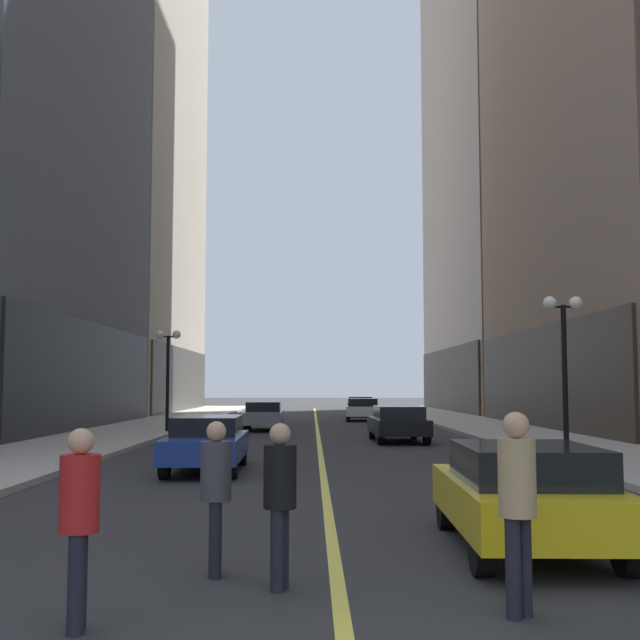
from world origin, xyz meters
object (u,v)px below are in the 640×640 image
object	(u,v)px
car_yellow	(524,493)
street_lamp_left_far	(168,358)
car_white	(362,409)
pedestrian_with_orange_bag	(216,486)
car_grey	(264,415)
pedestrian_in_red_jacket	(79,512)
street_lamp_right_mid	(564,340)
car_blue	(207,441)
car_black	(398,422)
pedestrian_in_black_coat	(280,492)
car_green	(360,406)
pedestrian_in_tan_trench	(517,496)

from	to	relation	value
car_yellow	street_lamp_left_far	xyz separation A→B (m)	(-8.81, 23.88, 2.54)
car_white	pedestrian_with_orange_bag	size ratio (longest dim) A/B	2.51
car_yellow	car_grey	size ratio (longest dim) A/B	0.96
pedestrian_in_red_jacket	street_lamp_right_mid	xyz separation A→B (m)	(8.64, 14.07, 2.27)
car_blue	pedestrian_with_orange_bag	distance (m)	10.77
car_black	street_lamp_left_far	world-z (taller)	street_lamp_left_far
car_grey	car_white	world-z (taller)	same
car_black	pedestrian_in_black_coat	xyz separation A→B (m)	(-3.52, -21.32, 0.26)
car_blue	car_white	bearing A→B (deg)	78.75
car_grey	street_lamp_left_far	distance (m)	5.70
pedestrian_in_red_jacket	street_lamp_right_mid	bearing A→B (deg)	58.45
street_lamp_left_far	street_lamp_right_mid	bearing A→B (deg)	-45.63
car_blue	car_white	xyz separation A→B (m)	(5.55, 27.90, 0.00)
car_green	car_blue	bearing A→B (deg)	-99.52
pedestrian_in_tan_trench	street_lamp_left_far	distance (m)	28.03
car_green	pedestrian_with_orange_bag	xyz separation A→B (m)	(-4.36, -45.49, 0.25)
car_grey	pedestrian_with_orange_bag	distance (m)	28.51
pedestrian_in_black_coat	pedestrian_in_red_jacket	distance (m)	2.15
car_green	pedestrian_in_black_coat	world-z (taller)	pedestrian_in_black_coat
car_black	car_green	world-z (taller)	same
car_yellow	street_lamp_left_far	bearing A→B (deg)	110.25
car_black	pedestrian_with_orange_bag	world-z (taller)	pedestrian_with_orange_bag
car_black	street_lamp_right_mid	distance (m)	9.64
pedestrian_in_black_coat	street_lamp_right_mid	size ratio (longest dim) A/B	0.38
car_black	pedestrian_in_black_coat	bearing A→B (deg)	-99.38
car_white	car_grey	bearing A→B (deg)	-117.48
pedestrian_with_orange_bag	pedestrian_in_black_coat	bearing A→B (deg)	-38.48
street_lamp_left_far	street_lamp_right_mid	distance (m)	18.31
car_yellow	pedestrian_in_red_jacket	distance (m)	5.70
car_yellow	car_blue	distance (m)	10.71
car_black	car_white	world-z (taller)	same
car_black	car_green	xyz separation A→B (m)	(0.11, 24.75, -0.00)
car_black	street_lamp_right_mid	world-z (taller)	street_lamp_right_mid
street_lamp_left_far	car_blue	bearing A→B (deg)	-76.11
car_green	car_black	bearing A→B (deg)	-90.26
car_grey	pedestrian_in_tan_trench	bearing A→B (deg)	-82.27
car_green	street_lamp_right_mid	xyz separation A→B (m)	(3.36, -33.37, 2.54)
car_yellow	car_green	size ratio (longest dim) A/B	0.93
car_white	street_lamp_right_mid	world-z (taller)	street_lamp_right_mid
car_black	pedestrian_in_red_jacket	xyz separation A→B (m)	(-5.17, -22.70, 0.27)
car_white	pedestrian_in_red_jacket	xyz separation A→B (m)	(-4.99, -40.52, 0.27)
car_white	car_green	distance (m)	6.93
car_grey	pedestrian_with_orange_bag	bearing A→B (deg)	-87.63
car_grey	car_black	bearing A→B (deg)	-55.00
car_grey	pedestrian_in_red_jacket	world-z (taller)	pedestrian_in_red_jacket
car_grey	street_lamp_right_mid	size ratio (longest dim) A/B	0.97
car_green	pedestrian_in_black_coat	size ratio (longest dim) A/B	2.66
car_grey	street_lamp_left_far	world-z (taller)	street_lamp_left_far
pedestrian_in_black_coat	car_grey	bearing A→B (deg)	93.75
pedestrian_in_black_coat	pedestrian_in_tan_trench	world-z (taller)	pedestrian_in_tan_trench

